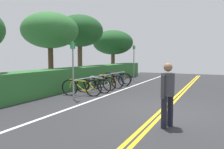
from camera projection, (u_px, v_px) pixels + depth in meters
ground_plane at (163, 112)px, 7.19m from camera, size 31.28×11.53×0.05m
centre_line_yellow_inner at (165, 111)px, 7.16m from camera, size 28.15×0.10×0.00m
centre_line_yellow_outer at (160, 111)px, 7.22m from camera, size 28.15×0.10×0.00m
bike_lane_stripe_white at (85, 103)px, 8.39m from camera, size 28.15×0.12×0.00m
bike_rack at (104, 78)px, 11.99m from camera, size 5.65×0.05×0.74m
bicycle_0 at (82, 88)px, 9.89m from camera, size 0.57×1.77×0.75m
bicycle_1 at (93, 86)px, 10.74m from camera, size 0.46×1.78×0.71m
bicycle_2 at (100, 83)px, 11.54m from camera, size 0.46×1.75×0.72m
bicycle_3 at (108, 81)px, 12.35m from camera, size 0.46×1.81×0.74m
bicycle_4 at (117, 79)px, 13.21m from camera, size 0.46×1.78×0.79m
bicycle_5 at (119, 78)px, 14.10m from camera, size 0.46×1.69×0.72m
pedestrian at (168, 91)px, 5.49m from camera, size 0.46×0.32×1.56m
sign_post_near at (73, 65)px, 8.88m from camera, size 0.36×0.08×2.29m
sign_post_far at (134, 60)px, 15.34m from camera, size 0.36×0.06×2.45m
hedge_backdrop at (91, 75)px, 14.04m from camera, size 14.60×1.09×1.09m
tree_mid at (50, 31)px, 12.47m from camera, size 3.07×3.07×4.07m
tree_far_right at (80, 31)px, 15.30m from camera, size 3.13×3.13×4.43m
tree_extra at (113, 43)px, 19.35m from camera, size 3.39×3.39×3.85m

